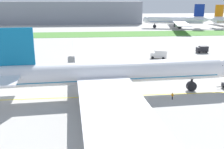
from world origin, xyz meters
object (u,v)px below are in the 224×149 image
object	(u,v)px
parked_airliner_far_left	(176,20)
service_truck_baggage_loader	(202,49)
service_truck_fuel_bowser	(159,54)
airliner_foreground	(108,73)
ground_crew_wingwalker_port	(172,95)

from	to	relation	value
parked_airliner_far_left	service_truck_baggage_loader	bearing A→B (deg)	-101.91
service_truck_baggage_loader	service_truck_fuel_bowser	xyz separation A→B (m)	(-19.80, -8.56, 0.22)
airliner_foreground	parked_airliner_far_left	distance (m)	141.15
airliner_foreground	service_truck_fuel_bowser	xyz separation A→B (m)	(21.33, 35.23, -3.60)
parked_airliner_far_left	ground_crew_wingwalker_port	bearing A→B (deg)	-108.96
airliner_foreground	service_truck_fuel_bowser	size ratio (longest dim) A/B	15.60
airliner_foreground	ground_crew_wingwalker_port	bearing A→B (deg)	-15.78
service_truck_fuel_bowser	service_truck_baggage_loader	bearing A→B (deg)	23.38
ground_crew_wingwalker_port	service_truck_fuel_bowser	distance (m)	39.83
airliner_foreground	parked_airliner_far_left	world-z (taller)	parked_airliner_far_left
service_truck_baggage_loader	parked_airliner_far_left	world-z (taller)	parked_airliner_far_left
service_truck_baggage_loader	service_truck_fuel_bowser	size ratio (longest dim) A/B	0.76
airliner_foreground	service_truck_baggage_loader	world-z (taller)	airliner_foreground
service_truck_baggage_loader	parked_airliner_far_left	size ratio (longest dim) A/B	0.06
parked_airliner_far_left	airliner_foreground	bearing A→B (deg)	-114.68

